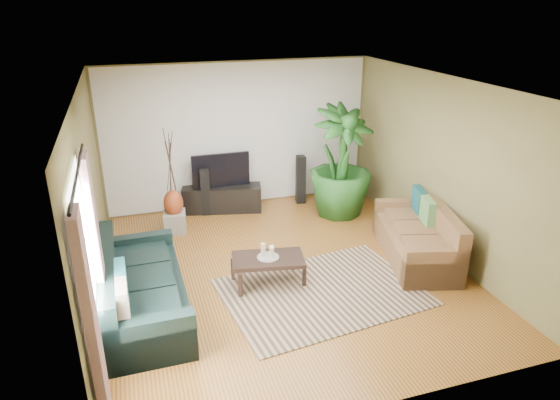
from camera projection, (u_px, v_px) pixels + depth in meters
name	position (u px, v px, depth m)	size (l,w,h in m)	color
floor	(284.00, 271.00, 7.31)	(5.50, 5.50, 0.00)	#9B6528
ceiling	(285.00, 85.00, 6.29)	(5.50, 5.50, 0.00)	white
wall_back	(239.00, 136.00, 9.23)	(5.00, 5.00, 0.00)	olive
wall_front	(381.00, 289.00, 4.37)	(5.00, 5.00, 0.00)	olive
wall_left	(91.00, 206.00, 6.11)	(5.50, 5.50, 0.00)	olive
wall_right	(442.00, 167.00, 7.50)	(5.50, 5.50, 0.00)	olive
backwall_panel	(239.00, 136.00, 9.22)	(4.90, 4.90, 0.00)	white
window_pane	(86.00, 264.00, 4.68)	(1.80, 1.80, 0.00)	white
curtain_near	(93.00, 333.00, 4.13)	(0.08, 0.35, 2.20)	gray
curtain_far	(97.00, 251.00, 5.45)	(0.08, 0.35, 2.20)	gray
curtain_rod	(77.00, 173.00, 4.35)	(0.03, 0.03, 1.90)	black
sofa_left	(144.00, 283.00, 6.20)	(2.25, 0.97, 0.85)	black
sofa_right	(416.00, 232.00, 7.54)	(1.91, 0.86, 0.85)	brown
area_rug	(322.00, 292.00, 6.79)	(2.62, 1.86, 0.01)	tan
coffee_table	(268.00, 270.00, 6.94)	(0.98, 0.54, 0.40)	black
candle_tray	(268.00, 257.00, 6.86)	(0.30, 0.30, 0.01)	gray
candle_tall	(263.00, 250.00, 6.83)	(0.06, 0.06, 0.20)	beige
candle_mid	(272.00, 253.00, 6.80)	(0.06, 0.06, 0.15)	beige
candle_short	(272.00, 250.00, 6.91)	(0.06, 0.06, 0.13)	beige
tv_stand	(222.00, 198.00, 9.32)	(1.45, 0.43, 0.48)	black
television	(221.00, 170.00, 9.11)	(1.06, 0.06, 0.63)	black
speaker_left	(205.00, 192.00, 9.09)	(0.16, 0.18, 0.88)	black
speaker_right	(301.00, 179.00, 9.61)	(0.17, 0.19, 0.94)	black
potted_plant	(341.00, 162.00, 8.90)	(1.12, 1.12, 2.00)	#1C4C19
plant_pot	(339.00, 206.00, 9.23)	(0.37, 0.37, 0.29)	black
pedestal	(175.00, 222.00, 8.49)	(0.36, 0.36, 0.36)	gray
vase	(173.00, 203.00, 8.36)	(0.33, 0.33, 0.46)	maroon
side_table	(122.00, 256.00, 7.24)	(0.45, 0.45, 0.47)	brown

